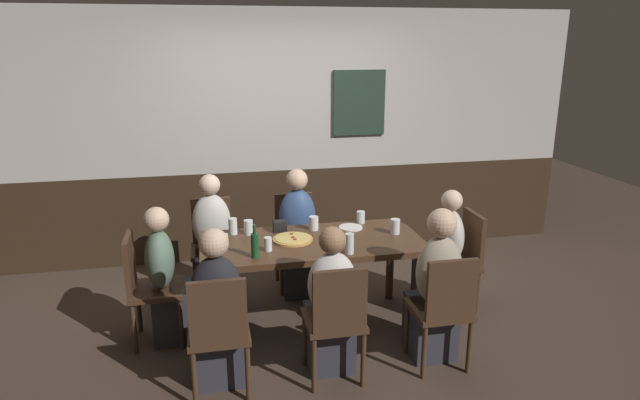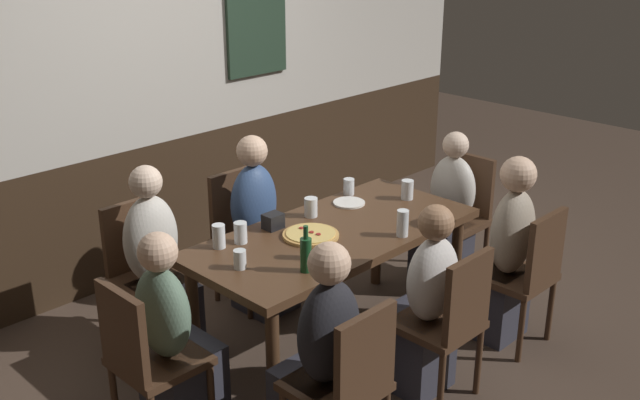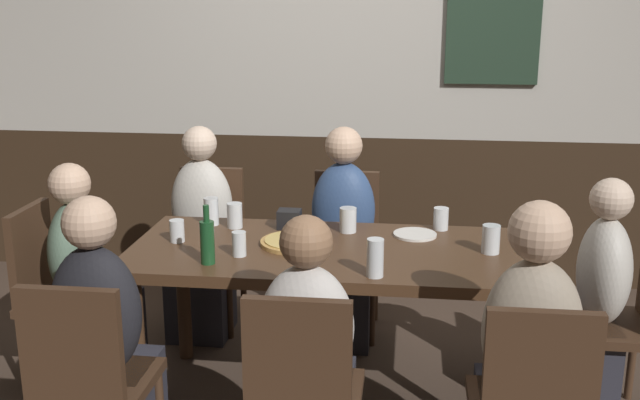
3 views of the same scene
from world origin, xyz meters
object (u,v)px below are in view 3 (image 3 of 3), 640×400
(pint_glass_amber, at_px, (491,240))
(beer_bottle_green, at_px, (207,241))
(chair_head_east, at_px, (627,313))
(chair_mid_near, at_px, (302,391))
(chair_left_near, at_px, (88,378))
(dining_table, at_px, (329,266))
(person_left_far, at_px, (201,248))
(person_head_west, at_px, (89,295))
(tumbler_water, at_px, (348,222))
(tumbler_short, at_px, (375,260))
(pint_glass_stout, at_px, (441,220))
(person_mid_far, at_px, (342,252))
(person_head_east, at_px, (587,320))
(person_left_near, at_px, (106,361))
(condiment_caddy, at_px, (289,219))
(person_right_near, at_px, (525,381))
(person_mid_near, at_px, (309,378))
(beer_glass_half, at_px, (177,232))
(highball_clear, at_px, (211,212))
(chair_left_far, at_px, (209,237))
(plate_white_large, at_px, (415,234))
(pint_glass_pale, at_px, (235,217))
(pizza, at_px, (296,242))
(chair_mid_far, at_px, (345,242))
(chair_head_west, at_px, (55,286))
(beer_glass_tall, at_px, (239,245))

(pint_glass_amber, xyz_separation_m, beer_bottle_green, (-1.18, -0.28, 0.04))
(chair_head_east, relative_size, chair_mid_near, 1.00)
(chair_left_near, relative_size, pint_glass_amber, 7.05)
(pint_glass_amber, bearing_deg, dining_table, -178.16)
(person_left_far, bearing_deg, person_head_west, -118.30)
(tumbler_water, distance_m, tumbler_short, 0.60)
(tumbler_water, xyz_separation_m, pint_glass_stout, (0.44, 0.09, -0.00))
(chair_mid_near, relative_size, person_left_far, 0.76)
(person_head_west, bearing_deg, person_mid_far, 30.35)
(person_head_east, distance_m, person_left_near, 2.02)
(person_head_west, distance_m, condiment_caddy, 1.01)
(person_right_near, xyz_separation_m, person_mid_near, (-0.78, 0.00, -0.04))
(person_head_west, xyz_separation_m, person_right_near, (1.91, -0.66, 0.04))
(person_mid_near, height_order, condiment_caddy, person_mid_near)
(chair_head_east, xyz_separation_m, tumbler_water, (-1.23, 0.25, 0.29))
(beer_glass_half, distance_m, condiment_caddy, 0.54)
(dining_table, xyz_separation_m, highball_clear, (-0.61, 0.29, 0.14))
(chair_left_far, height_order, person_left_far, person_left_far)
(beer_glass_half, bearing_deg, person_right_near, -24.63)
(person_left_far, distance_m, tumbler_short, 1.44)
(tumbler_water, distance_m, plate_white_large, 0.32)
(tumbler_water, bearing_deg, beer_glass_half, -162.19)
(pint_glass_stout, relative_size, condiment_caddy, 0.97)
(chair_mid_near, relative_size, person_head_west, 0.80)
(person_left_far, height_order, pint_glass_pale, person_left_far)
(dining_table, relative_size, tumbler_water, 15.05)
(person_head_west, bearing_deg, tumbler_water, 11.91)
(person_right_near, height_order, person_left_far, person_right_near)
(tumbler_short, bearing_deg, beer_bottle_green, 174.41)
(pizza, bearing_deg, person_head_east, -1.64)
(pint_glass_stout, distance_m, tumbler_short, 0.73)
(person_left_far, bearing_deg, person_mid_near, -59.61)
(pizza, relative_size, plate_white_large, 1.60)
(chair_left_near, bearing_deg, pizza, 54.05)
(highball_clear, relative_size, plate_white_large, 0.67)
(person_left_near, height_order, highball_clear, person_left_near)
(tumbler_water, height_order, beer_bottle_green, beer_bottle_green)
(pint_glass_pale, bearing_deg, chair_mid_far, 49.68)
(chair_mid_far, relative_size, pint_glass_pale, 7.28)
(chair_head_west, xyz_separation_m, chair_left_far, (0.52, 0.83, 0.00))
(tumbler_water, relative_size, beer_glass_tall, 1.10)
(person_mid_near, relative_size, pint_glass_pale, 9.06)
(beer_bottle_green, bearing_deg, tumbler_water, 43.28)
(chair_head_east, height_order, chair_left_near, same)
(person_right_near, bearing_deg, highball_clear, 145.43)
(person_right_near, height_order, person_mid_near, person_right_near)
(chair_mid_near, height_order, chair_left_near, same)
(highball_clear, bearing_deg, person_head_west, -151.10)
(pint_glass_pale, height_order, plate_white_large, pint_glass_pale)
(highball_clear, bearing_deg, chair_left_far, 107.45)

